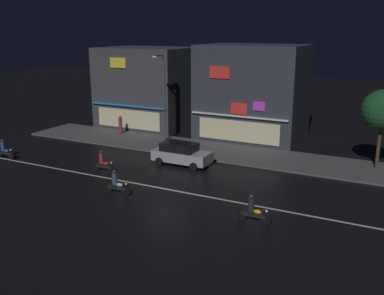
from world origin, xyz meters
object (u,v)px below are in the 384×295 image
at_px(streetlamp_west, 163,91).
at_px(parked_car_near_kerb, 181,154).
at_px(traffic_cone, 186,157).
at_px(motorcycle_opposite_lane, 4,150).
at_px(motorcycle_lead, 253,211).
at_px(motorcycle_trailing_far, 103,163).
at_px(motorcycle_following, 116,184).
at_px(pedestrian_on_sidewalk, 120,125).

relative_size(streetlamp_west, parked_car_near_kerb, 1.75).
height_order(parked_car_near_kerb, traffic_cone, parked_car_near_kerb).
xyz_separation_m(streetlamp_west, motorcycle_opposite_lane, (-8.50, -9.81, -3.92)).
bearing_deg(motorcycle_lead, motorcycle_trailing_far, -15.02).
height_order(streetlamp_west, motorcycle_opposite_lane, streetlamp_west).
height_order(streetlamp_west, motorcycle_trailing_far, streetlamp_west).
xyz_separation_m(motorcycle_following, motorcycle_opposite_lane, (-12.36, 2.25, 0.00)).
distance_m(motorcycle_lead, motorcycle_following, 8.78).
distance_m(pedestrian_on_sidewalk, parked_car_near_kerb, 11.15).
distance_m(streetlamp_west, motorcycle_trailing_far, 9.79).
distance_m(streetlamp_west, motorcycle_following, 13.26).
distance_m(pedestrian_on_sidewalk, motorcycle_trailing_far, 11.03).
bearing_deg(motorcycle_opposite_lane, motorcycle_following, -12.07).
bearing_deg(motorcycle_lead, traffic_cone, -45.52).
bearing_deg(traffic_cone, motorcycle_lead, -44.91).
relative_size(pedestrian_on_sidewalk, motorcycle_lead, 0.94).
height_order(motorcycle_following, traffic_cone, motorcycle_following).
xyz_separation_m(pedestrian_on_sidewalk, motorcycle_following, (8.91, -12.67, -0.34)).
relative_size(pedestrian_on_sidewalk, motorcycle_opposite_lane, 0.94).
relative_size(motorcycle_opposite_lane, motorcycle_trailing_far, 1.00).
bearing_deg(traffic_cone, motorcycle_opposite_lane, -154.97).
relative_size(motorcycle_opposite_lane, traffic_cone, 3.45).
bearing_deg(motorcycle_following, parked_car_near_kerb, -93.28).
bearing_deg(parked_car_near_kerb, motorcycle_opposite_lane, -159.97).
height_order(motorcycle_opposite_lane, traffic_cone, motorcycle_opposite_lane).
relative_size(streetlamp_west, pedestrian_on_sidewalk, 4.22).
bearing_deg(pedestrian_on_sidewalk, parked_car_near_kerb, -90.69).
xyz_separation_m(parked_car_near_kerb, motorcycle_following, (-0.70, -7.01, -0.24)).
height_order(streetlamp_west, traffic_cone, streetlamp_west).
xyz_separation_m(streetlamp_west, traffic_cone, (4.33, -3.82, -4.28)).
bearing_deg(motorcycle_following, motorcycle_opposite_lane, -7.91).
bearing_deg(streetlamp_west, traffic_cone, -41.46).
xyz_separation_m(motorcycle_trailing_far, traffic_cone, (3.92, 5.14, -0.36)).
relative_size(streetlamp_west, motorcycle_trailing_far, 3.97).
bearing_deg(motorcycle_opposite_lane, pedestrian_on_sidewalk, 69.93).
bearing_deg(streetlamp_west, parked_car_near_kerb, -47.98).
distance_m(parked_car_near_kerb, motorcycle_lead, 10.73).
relative_size(pedestrian_on_sidewalk, motorcycle_following, 0.94).
bearing_deg(motorcycle_opposite_lane, motorcycle_trailing_far, 3.67).
distance_m(parked_car_near_kerb, motorcycle_opposite_lane, 13.90).
bearing_deg(motorcycle_trailing_far, pedestrian_on_sidewalk, 111.27).
xyz_separation_m(pedestrian_on_sidewalk, motorcycle_opposite_lane, (-3.45, -10.42, -0.34)).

